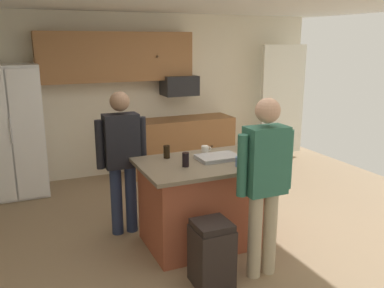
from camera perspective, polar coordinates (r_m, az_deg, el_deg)
floor at (r=4.75m, az=3.07°, el=-12.94°), size 7.04×7.04×0.00m
back_wall at (r=6.90m, az=-7.37°, el=6.89°), size 6.40×0.10×2.60m
french_door_window_panel at (r=7.72m, az=12.50°, el=5.95°), size 0.90×0.06×2.00m
cabinet_run_upper at (r=6.55m, az=-10.46°, el=11.88°), size 2.40×0.38×0.75m
cabinet_run_lower at (r=6.95m, az=-1.65°, el=-0.08°), size 1.80×0.63×0.90m
refrigerator at (r=6.27m, az=-23.91°, el=1.60°), size 0.85×0.76×1.86m
microwave_over_range at (r=6.79m, az=-1.77°, el=8.16°), size 0.56×0.40×0.32m
kitchen_island at (r=4.47m, az=1.56°, el=-8.11°), size 1.36×0.95×0.93m
person_host_foreground at (r=4.61m, az=-9.75°, el=-1.38°), size 0.57×0.22×1.64m
person_guest_left at (r=3.75m, az=10.11°, el=-4.51°), size 0.57×0.22×1.69m
tumbler_amber at (r=4.45m, az=-3.55°, el=-1.10°), size 0.07×0.07×0.14m
glass_dark_ale at (r=4.27m, az=7.59°, el=-1.89°), size 0.07×0.07×0.13m
mug_ceramic_white at (r=4.62m, az=1.83°, el=-0.82°), size 0.12×0.08×0.09m
glass_pilsner at (r=4.14m, az=-0.90°, el=-2.20°), size 0.07×0.07×0.15m
mug_blue_stoneware at (r=4.19m, az=6.69°, el=-2.45°), size 0.13×0.09×0.10m
serving_tray at (r=4.42m, az=3.60°, el=-1.86°), size 0.44×0.30×0.04m
trash_bin at (r=3.83m, az=2.76°, el=-14.99°), size 0.34×0.34×0.61m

